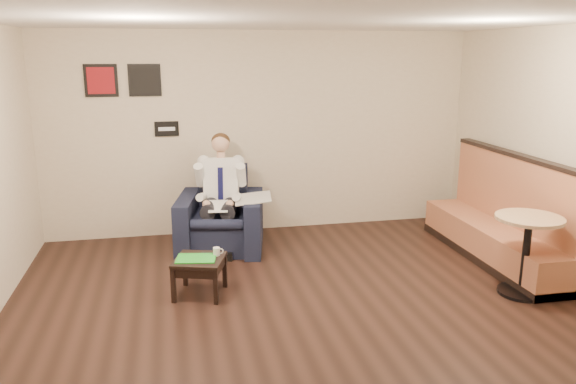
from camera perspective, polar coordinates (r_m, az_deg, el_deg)
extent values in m
plane|color=black|center=(5.52, 2.71, -12.98)|extent=(6.00, 6.00, 0.00)
cube|color=beige|center=(7.93, -2.71, 5.98)|extent=(6.00, 0.02, 2.80)
cube|color=beige|center=(2.43, 21.96, -14.03)|extent=(6.00, 0.02, 2.80)
cube|color=white|center=(4.93, 3.10, 17.44)|extent=(6.00, 6.00, 0.02)
cube|color=black|center=(7.80, -12.22, 6.29)|extent=(0.32, 0.02, 0.20)
cube|color=maroon|center=(7.79, -18.46, 10.69)|extent=(0.42, 0.03, 0.42)
cube|color=black|center=(7.75, -14.35, 10.96)|extent=(0.42, 0.03, 0.42)
cube|color=black|center=(7.33, -6.88, -1.82)|extent=(1.26, 1.26, 1.04)
cube|color=white|center=(7.06, -7.11, -1.44)|extent=(0.28, 0.36, 0.01)
cube|color=silver|center=(7.14, -3.55, -0.62)|extent=(0.53, 0.62, 0.01)
cube|color=black|center=(6.06, -8.94, -8.47)|extent=(0.62, 0.62, 0.41)
cube|color=green|center=(5.98, -9.32, -6.67)|extent=(0.45, 0.35, 0.01)
cylinder|color=white|center=(6.03, -7.27, -6.01)|extent=(0.09, 0.09, 0.09)
cube|color=black|center=(6.11, -8.27, -6.18)|extent=(0.14, 0.11, 0.01)
cube|color=#A86141|center=(7.30, 20.38, -1.60)|extent=(0.61, 2.54, 1.30)
cylinder|color=tan|center=(6.43, 22.99, -5.98)|extent=(0.82, 0.82, 0.86)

